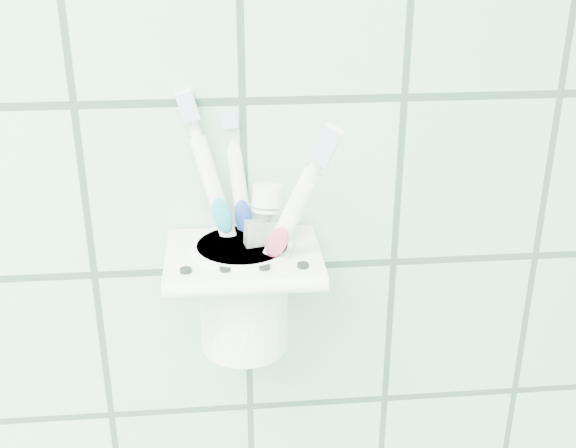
# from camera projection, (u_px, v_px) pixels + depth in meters

# --- Properties ---
(holder_bracket) EXTENTS (0.12, 0.10, 0.04)m
(holder_bracket) POSITION_uv_depth(u_px,v_px,m) (243.00, 259.00, 0.56)
(holder_bracket) COLOR white
(holder_bracket) RESTS_ON wall_back
(cup) EXTENTS (0.08, 0.08, 0.09)m
(cup) POSITION_uv_depth(u_px,v_px,m) (244.00, 291.00, 0.58)
(cup) COLOR white
(cup) RESTS_ON holder_bracket
(toothbrush_pink) EXTENTS (0.06, 0.05, 0.20)m
(toothbrush_pink) POSITION_uv_depth(u_px,v_px,m) (257.00, 219.00, 0.55)
(toothbrush_pink) COLOR white
(toothbrush_pink) RESTS_ON cup
(toothbrush_blue) EXTENTS (0.03, 0.05, 0.19)m
(toothbrush_blue) POSITION_uv_depth(u_px,v_px,m) (257.00, 225.00, 0.56)
(toothbrush_blue) COLOR white
(toothbrush_blue) RESTS_ON cup
(toothbrush_orange) EXTENTS (0.07, 0.07, 0.21)m
(toothbrush_orange) POSITION_uv_depth(u_px,v_px,m) (230.00, 213.00, 0.56)
(toothbrush_orange) COLOR white
(toothbrush_orange) RESTS_ON cup
(toothpaste_tube) EXTENTS (0.04, 0.04, 0.13)m
(toothpaste_tube) POSITION_uv_depth(u_px,v_px,m) (261.00, 259.00, 0.55)
(toothpaste_tube) COLOR silver
(toothpaste_tube) RESTS_ON cup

